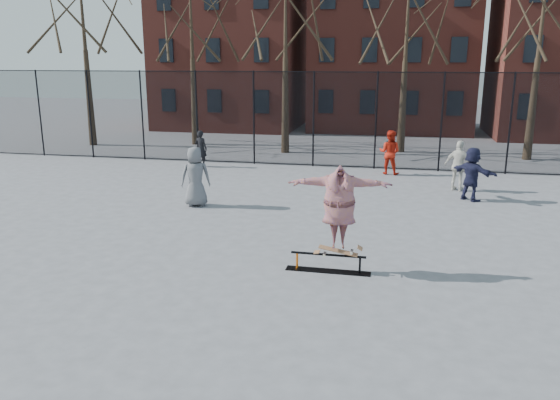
% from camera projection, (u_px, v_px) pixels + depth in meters
% --- Properties ---
extents(ground, '(100.00, 100.00, 0.00)m').
position_uv_depth(ground, '(282.00, 289.00, 10.86)').
color(ground, '#5D5D61').
extents(skate_rail, '(1.83, 0.28, 0.40)m').
position_uv_depth(skate_rail, '(328.00, 264.00, 11.74)').
color(skate_rail, black).
rests_on(skate_rail, ground).
extents(skateboard, '(0.91, 0.22, 0.11)m').
position_uv_depth(skateboard, '(338.00, 252.00, 11.62)').
color(skateboard, brown).
rests_on(skateboard, skate_rail).
extents(skater, '(2.23, 0.86, 1.77)m').
position_uv_depth(skater, '(339.00, 210.00, 11.39)').
color(skater, '#4F3E9B').
rests_on(skater, skateboard).
extents(bystander_grey, '(1.06, 0.87, 1.87)m').
position_uv_depth(bystander_grey, '(195.00, 177.00, 16.86)').
color(bystander_grey, '#5C5D60').
rests_on(bystander_grey, ground).
extents(bystander_black, '(0.64, 0.50, 1.55)m').
position_uv_depth(bystander_black, '(201.00, 149.00, 23.20)').
color(bystander_black, black).
rests_on(bystander_black, ground).
extents(bystander_red, '(0.98, 0.84, 1.75)m').
position_uv_depth(bystander_red, '(390.00, 152.00, 21.64)').
color(bystander_red, red).
rests_on(bystander_red, ground).
extents(bystander_white, '(1.11, 0.83, 1.76)m').
position_uv_depth(bystander_white, '(459.00, 166.00, 18.86)').
color(bystander_white, silver).
rests_on(bystander_white, ground).
extents(bystander_navy, '(1.53, 1.48, 1.74)m').
position_uv_depth(bystander_navy, '(472.00, 174.00, 17.55)').
color(bystander_navy, '#1C1D38').
rests_on(bystander_navy, ground).
extents(fence, '(34.03, 0.07, 4.00)m').
position_uv_depth(fence, '(346.00, 119.00, 22.67)').
color(fence, black).
rests_on(fence, ground).
extents(rowhouses, '(29.00, 7.00, 13.00)m').
position_uv_depth(rowhouses, '(380.00, 33.00, 33.83)').
color(rowhouses, maroon).
rests_on(rowhouses, ground).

